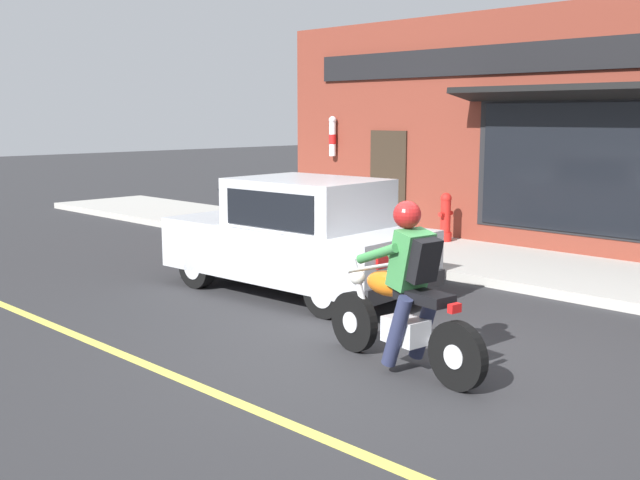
{
  "coord_description": "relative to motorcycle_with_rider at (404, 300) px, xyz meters",
  "views": [
    {
      "loc": [
        -5.59,
        -4.57,
        2.39
      ],
      "look_at": [
        0.58,
        1.48,
        0.95
      ],
      "focal_mm": 42.0,
      "sensor_mm": 36.0,
      "label": 1
    }
  ],
  "objects": [
    {
      "name": "storefront_building",
      "position": [
        6.39,
        1.99,
        1.43
      ],
      "size": [
        1.25,
        11.62,
        4.2
      ],
      "color": "maroon",
      "rests_on": "ground"
    },
    {
      "name": "ground_plane",
      "position": [
        0.15,
        0.35,
        -0.68
      ],
      "size": [
        80.0,
        80.0,
        0.0
      ],
      "primitive_type": "plane",
      "color": "#2B2B2D"
    },
    {
      "name": "car_hatchback",
      "position": [
        1.47,
        2.97,
        0.09
      ],
      "size": [
        1.84,
        3.86,
        1.57
      ],
      "color": "black",
      "rests_on": "ground"
    },
    {
      "name": "fire_hydrant",
      "position": [
        5.72,
        3.54,
        -0.11
      ],
      "size": [
        0.36,
        0.24,
        0.88
      ],
      "color": "red",
      "rests_on": "sidewalk_curb"
    },
    {
      "name": "lane_stripe",
      "position": [
        -1.65,
        3.35,
        -0.67
      ],
      "size": [
        0.12,
        19.8,
        0.01
      ],
      "primitive_type": "cube",
      "color": "#D1C64C",
      "rests_on": "ground"
    },
    {
      "name": "sidewalk_curb",
      "position": [
        4.86,
        3.35,
        -0.61
      ],
      "size": [
        2.6,
        22.0,
        0.14
      ],
      "primitive_type": "cube",
      "color": "#ADAAA3",
      "rests_on": "ground"
    },
    {
      "name": "motorcycle_with_rider",
      "position": [
        0.0,
        0.0,
        0.0
      ],
      "size": [
        0.63,
        2.01,
        1.62
      ],
      "color": "black",
      "rests_on": "ground"
    }
  ]
}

